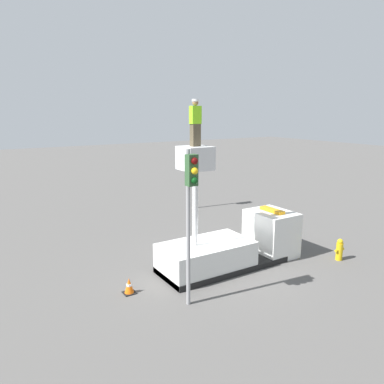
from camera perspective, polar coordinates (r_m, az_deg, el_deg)
The scene contains 7 objects.
ground_plane at distance 16.40m, azimuth 4.67°, elevation -11.28°, with size 120.00×120.00×0.00m, color #565451.
bucket_truck at distance 16.33m, azimuth 6.10°, elevation -7.91°, with size 6.40×2.20×5.22m.
worker at distance 14.25m, azimuth 0.51°, elevation 10.50°, with size 0.40×0.26×1.75m.
traffic_light_pole at distance 12.03m, azimuth -0.24°, elevation -0.94°, with size 0.34×0.57×5.36m.
traffic_light_across at distance 24.99m, azimuth 0.64°, elevation 4.59°, with size 0.34×0.57×4.51m.
fire_hydrant at distance 18.11m, azimuth 21.55°, elevation -8.17°, with size 0.53×0.29×0.99m.
traffic_cone_rear at distance 14.27m, azimuth -9.56°, elevation -13.95°, with size 0.44×0.44×0.59m.
Camera 1 is at (-9.04, -12.02, 6.54)m, focal length 35.00 mm.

